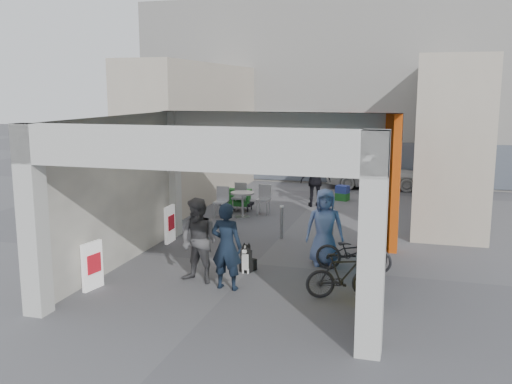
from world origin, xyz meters
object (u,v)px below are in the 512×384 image
(man_crates, at_px, (316,181))
(bicycle_rear, at_px, (344,275))
(man_back_turned, at_px, (199,241))
(border_collie, at_px, (247,260))
(bicycle_front, at_px, (353,252))
(cafe_set, at_px, (242,204))
(man_elderly, at_px, (324,227))
(man_with_dog, at_px, (227,246))
(produce_stand, at_px, (237,202))
(white_van, at_px, (375,172))

(man_crates, distance_m, bicycle_rear, 8.97)
(man_back_turned, bearing_deg, bicycle_rear, 12.37)
(border_collie, xyz_separation_m, bicycle_front, (2.30, 0.70, 0.17))
(cafe_set, xyz_separation_m, man_elderly, (3.49, -4.61, 0.56))
(bicycle_front, height_order, bicycle_rear, bicycle_rear)
(man_with_dog, relative_size, man_back_turned, 1.00)
(produce_stand, xyz_separation_m, bicycle_rear, (4.59, -7.36, 0.17))
(border_collie, bearing_deg, white_van, 97.76)
(man_elderly, bearing_deg, border_collie, -160.31)
(border_collie, distance_m, bicycle_rear, 2.52)
(produce_stand, xyz_separation_m, man_with_dog, (2.20, -7.51, 0.63))
(cafe_set, distance_m, border_collie, 5.98)
(cafe_set, relative_size, man_crates, 0.89)
(produce_stand, distance_m, bicycle_rear, 8.67)
(man_with_dog, distance_m, man_elderly, 2.77)
(man_with_dog, bearing_deg, man_back_turned, -13.04)
(cafe_set, distance_m, white_van, 7.51)
(cafe_set, relative_size, produce_stand, 1.51)
(man_crates, bearing_deg, bicycle_front, 85.99)
(produce_stand, bearing_deg, man_elderly, -45.00)
(border_collie, bearing_deg, man_back_turned, -112.70)
(cafe_set, distance_m, bicycle_rear, 7.90)
(produce_stand, relative_size, man_elderly, 0.59)
(man_with_dog, bearing_deg, bicycle_front, -137.89)
(man_with_dog, xyz_separation_m, bicycle_rear, (2.39, 0.15, -0.46))
(man_back_turned, xyz_separation_m, white_van, (2.69, 13.07, -0.24))
(border_collie, distance_m, man_back_turned, 1.38)
(man_back_turned, relative_size, white_van, 0.46)
(bicycle_rear, bearing_deg, border_collie, 45.78)
(man_with_dog, relative_size, bicycle_front, 1.06)
(bicycle_front, relative_size, bicycle_rear, 1.14)
(man_crates, distance_m, white_van, 4.76)
(border_collie, xyz_separation_m, man_with_dog, (-0.09, -1.16, 0.63))
(man_back_turned, distance_m, man_elderly, 3.09)
(cafe_set, height_order, man_crates, man_crates)
(cafe_set, height_order, bicycle_rear, cafe_set)
(man_back_turned, bearing_deg, border_collie, 64.12)
(white_van, bearing_deg, bicycle_rear, 178.82)
(man_elderly, height_order, man_crates, man_crates)
(cafe_set, height_order, man_with_dog, man_with_dog)
(cafe_set, xyz_separation_m, man_back_turned, (1.13, -6.62, 0.57))
(produce_stand, distance_m, man_back_turned, 7.47)
(man_back_turned, xyz_separation_m, man_crates, (0.96, 8.64, -0.00))
(border_collie, bearing_deg, produce_stand, 126.53)
(cafe_set, distance_m, man_with_dog, 7.09)
(produce_stand, relative_size, white_van, 0.27)
(bicycle_rear, bearing_deg, man_back_turned, 68.26)
(white_van, bearing_deg, bicycle_front, 179.07)
(produce_stand, bearing_deg, border_collie, -61.33)
(cafe_set, distance_m, produce_stand, 0.78)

